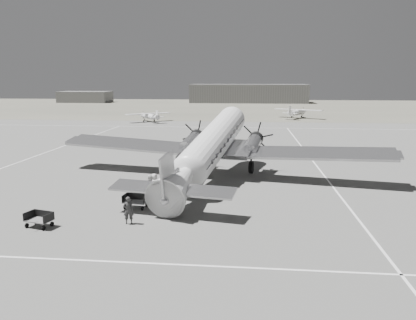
{
  "coord_description": "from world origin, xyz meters",
  "views": [
    {
      "loc": [
        5.3,
        -30.94,
        8.29
      ],
      "look_at": [
        2.24,
        -0.5,
        2.2
      ],
      "focal_mm": 35.0,
      "sensor_mm": 36.0,
      "label": 1
    }
  ],
  "objects_px": {
    "light_plane_left": "(149,117)",
    "ramp_agent": "(151,186)",
    "hangar_main": "(248,93)",
    "dc3_airliner": "(210,148)",
    "shed_secondary": "(85,97)",
    "light_plane_right": "(297,113)",
    "baggage_cart_near": "(135,201)",
    "ground_crew": "(128,210)",
    "passenger": "(155,185)",
    "baggage_cart_far": "(39,220)"
  },
  "relations": [
    {
      "from": "light_plane_left",
      "to": "ramp_agent",
      "type": "xyz_separation_m",
      "value": [
        12.86,
        -51.73,
        -0.13
      ]
    },
    {
      "from": "hangar_main",
      "to": "dc3_airliner",
      "type": "distance_m",
      "value": 118.53
    },
    {
      "from": "shed_secondary",
      "to": "light_plane_left",
      "type": "distance_m",
      "value": 78.31
    },
    {
      "from": "shed_secondary",
      "to": "dc3_airliner",
      "type": "bearing_deg",
      "value": -63.24
    },
    {
      "from": "hangar_main",
      "to": "dc3_airliner",
      "type": "bearing_deg",
      "value": -91.34
    },
    {
      "from": "light_plane_right",
      "to": "baggage_cart_near",
      "type": "relative_size",
      "value": 6.68
    },
    {
      "from": "ground_crew",
      "to": "passenger",
      "type": "xyz_separation_m",
      "value": [
        0.16,
        5.96,
        -0.01
      ]
    },
    {
      "from": "hangar_main",
      "to": "light_plane_right",
      "type": "distance_m",
      "value": 62.34
    },
    {
      "from": "shed_secondary",
      "to": "ramp_agent",
      "type": "xyz_separation_m",
      "value": [
        53.47,
        -118.67,
        -1.16
      ]
    },
    {
      "from": "shed_secondary",
      "to": "baggage_cart_far",
      "type": "bearing_deg",
      "value": -68.8
    },
    {
      "from": "light_plane_left",
      "to": "baggage_cart_far",
      "type": "distance_m",
      "value": 58.61
    },
    {
      "from": "hangar_main",
      "to": "ground_crew",
      "type": "bearing_deg",
      "value": -92.91
    },
    {
      "from": "baggage_cart_far",
      "to": "passenger",
      "type": "relative_size",
      "value": 0.95
    },
    {
      "from": "light_plane_right",
      "to": "ground_crew",
      "type": "bearing_deg",
      "value": -75.93
    },
    {
      "from": "shed_secondary",
      "to": "ground_crew",
      "type": "height_order",
      "value": "shed_secondary"
    },
    {
      "from": "baggage_cart_near",
      "to": "ground_crew",
      "type": "distance_m",
      "value": 2.97
    },
    {
      "from": "dc3_airliner",
      "to": "baggage_cart_near",
      "type": "distance_m",
      "value": 8.99
    },
    {
      "from": "hangar_main",
      "to": "ramp_agent",
      "type": "distance_m",
      "value": 123.87
    },
    {
      "from": "shed_secondary",
      "to": "ground_crew",
      "type": "relative_size",
      "value": 10.9
    },
    {
      "from": "shed_secondary",
      "to": "light_plane_right",
      "type": "height_order",
      "value": "shed_secondary"
    },
    {
      "from": "dc3_airliner",
      "to": "ramp_agent",
      "type": "xyz_separation_m",
      "value": [
        -3.77,
        -5.18,
        -1.96
      ]
    },
    {
      "from": "baggage_cart_far",
      "to": "ramp_agent",
      "type": "height_order",
      "value": "ramp_agent"
    },
    {
      "from": "hangar_main",
      "to": "passenger",
      "type": "distance_m",
      "value": 123.22
    },
    {
      "from": "baggage_cart_far",
      "to": "ramp_agent",
      "type": "xyz_separation_m",
      "value": [
        4.98,
        6.35,
        0.41
      ]
    },
    {
      "from": "light_plane_left",
      "to": "baggage_cart_far",
      "type": "xyz_separation_m",
      "value": [
        7.88,
        -58.08,
        -0.54
      ]
    },
    {
      "from": "light_plane_left",
      "to": "baggage_cart_near",
      "type": "relative_size",
      "value": 5.85
    },
    {
      "from": "dc3_airliner",
      "to": "light_plane_left",
      "type": "bearing_deg",
      "value": 120.24
    },
    {
      "from": "dc3_airliner",
      "to": "ramp_agent",
      "type": "height_order",
      "value": "dc3_airliner"
    },
    {
      "from": "shed_secondary",
      "to": "baggage_cart_far",
      "type": "distance_m",
      "value": 134.11
    },
    {
      "from": "baggage_cart_far",
      "to": "ramp_agent",
      "type": "distance_m",
      "value": 8.08
    },
    {
      "from": "baggage_cart_far",
      "to": "ground_crew",
      "type": "relative_size",
      "value": 0.93
    },
    {
      "from": "hangar_main",
      "to": "light_plane_right",
      "type": "height_order",
      "value": "hangar_main"
    },
    {
      "from": "hangar_main",
      "to": "dc3_airliner",
      "type": "relative_size",
      "value": 1.43
    },
    {
      "from": "ground_crew",
      "to": "shed_secondary",
      "type": "bearing_deg",
      "value": -78.21
    },
    {
      "from": "hangar_main",
      "to": "baggage_cart_near",
      "type": "height_order",
      "value": "hangar_main"
    },
    {
      "from": "ramp_agent",
      "to": "passenger",
      "type": "height_order",
      "value": "ramp_agent"
    },
    {
      "from": "ground_crew",
      "to": "passenger",
      "type": "height_order",
      "value": "ground_crew"
    },
    {
      "from": "light_plane_left",
      "to": "ramp_agent",
      "type": "bearing_deg",
      "value": -114.57
    },
    {
      "from": "light_plane_left",
      "to": "ground_crew",
      "type": "bearing_deg",
      "value": -115.87
    },
    {
      "from": "ground_crew",
      "to": "ramp_agent",
      "type": "bearing_deg",
      "value": -101.93
    },
    {
      "from": "hangar_main",
      "to": "ramp_agent",
      "type": "height_order",
      "value": "hangar_main"
    },
    {
      "from": "passenger",
      "to": "light_plane_left",
      "type": "bearing_deg",
      "value": 24.38
    },
    {
      "from": "ramp_agent",
      "to": "shed_secondary",
      "type": "bearing_deg",
      "value": 52.57
    },
    {
      "from": "hangar_main",
      "to": "passenger",
      "type": "xyz_separation_m",
      "value": [
        -6.41,
        -123.03,
        -2.49
      ]
    },
    {
      "from": "hangar_main",
      "to": "light_plane_left",
      "type": "height_order",
      "value": "hangar_main"
    },
    {
      "from": "dc3_airliner",
      "to": "passenger",
      "type": "distance_m",
      "value": 6.15
    },
    {
      "from": "baggage_cart_near",
      "to": "baggage_cart_far",
      "type": "distance_m",
      "value": 6.01
    },
    {
      "from": "light_plane_left",
      "to": "passenger",
      "type": "relative_size",
      "value": 5.8
    },
    {
      "from": "hangar_main",
      "to": "ground_crew",
      "type": "distance_m",
      "value": 129.18
    },
    {
      "from": "light_plane_right",
      "to": "baggage_cart_near",
      "type": "distance_m",
      "value": 67.09
    }
  ]
}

